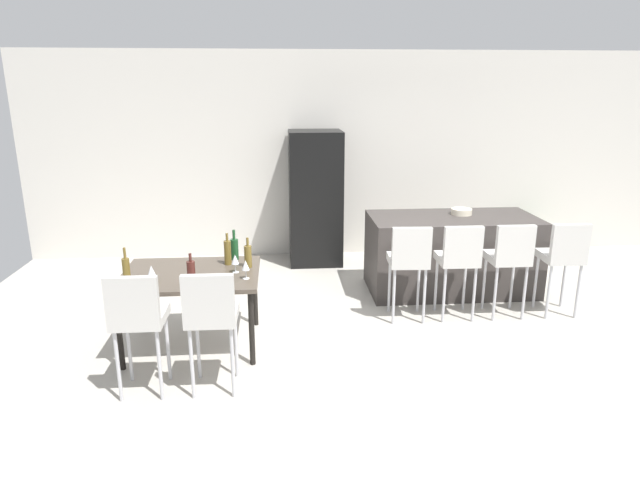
{
  "coord_description": "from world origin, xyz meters",
  "views": [
    {
      "loc": [
        -1.45,
        -5.05,
        2.42
      ],
      "look_at": [
        -1.01,
        0.44,
        0.85
      ],
      "focal_mm": 30.46,
      "sensor_mm": 36.0,
      "label": 1
    }
  ],
  "objects_px": {
    "wine_bottle_inner": "(234,249)",
    "bar_chair_left": "(409,258)",
    "wine_bottle_corner": "(126,271)",
    "wine_glass_end": "(246,266)",
    "potted_plant": "(533,234)",
    "kitchen_island": "(451,254)",
    "dining_chair_near": "(137,315)",
    "bar_chair_far": "(563,254)",
    "dining_table": "(191,280)",
    "wine_bottle_far": "(191,273)",
    "refrigerator": "(315,198)",
    "wine_glass_near": "(235,260)",
    "fruit_bowl": "(461,212)",
    "bar_chair_right": "(510,255)",
    "dining_chair_far": "(211,312)",
    "wine_bottle_left": "(228,252)",
    "wine_glass_right": "(151,271)",
    "wine_bottle_middle": "(248,256)",
    "bar_chair_middle": "(459,256)"
  },
  "relations": [
    {
      "from": "dining_table",
      "to": "fruit_bowl",
      "type": "height_order",
      "value": "fruit_bowl"
    },
    {
      "from": "bar_chair_left",
      "to": "wine_glass_end",
      "type": "height_order",
      "value": "bar_chair_left"
    },
    {
      "from": "dining_chair_far",
      "to": "wine_bottle_left",
      "type": "bearing_deg",
      "value": 87.41
    },
    {
      "from": "bar_chair_middle",
      "to": "wine_bottle_middle",
      "type": "relative_size",
      "value": 3.57
    },
    {
      "from": "wine_bottle_corner",
      "to": "wine_glass_end",
      "type": "relative_size",
      "value": 1.98
    },
    {
      "from": "bar_chair_far",
      "to": "kitchen_island",
      "type": "bearing_deg",
      "value": 137.9
    },
    {
      "from": "wine_glass_end",
      "to": "potted_plant",
      "type": "height_order",
      "value": "wine_glass_end"
    },
    {
      "from": "bar_chair_far",
      "to": "potted_plant",
      "type": "relative_size",
      "value": 1.82
    },
    {
      "from": "bar_chair_middle",
      "to": "refrigerator",
      "type": "height_order",
      "value": "refrigerator"
    },
    {
      "from": "dining_chair_near",
      "to": "fruit_bowl",
      "type": "bearing_deg",
      "value": 33.79
    },
    {
      "from": "wine_bottle_middle",
      "to": "wine_glass_end",
      "type": "xyz_separation_m",
      "value": [
        -0.01,
        -0.33,
        0.01
      ]
    },
    {
      "from": "potted_plant",
      "to": "wine_bottle_inner",
      "type": "bearing_deg",
      "value": -152.81
    },
    {
      "from": "dining_chair_near",
      "to": "wine_bottle_corner",
      "type": "bearing_deg",
      "value": 110.75
    },
    {
      "from": "wine_bottle_corner",
      "to": "wine_glass_end",
      "type": "bearing_deg",
      "value": 4.81
    },
    {
      "from": "dining_table",
      "to": "wine_bottle_far",
      "type": "distance_m",
      "value": 0.41
    },
    {
      "from": "wine_bottle_far",
      "to": "fruit_bowl",
      "type": "distance_m",
      "value": 3.45
    },
    {
      "from": "wine_glass_near",
      "to": "fruit_bowl",
      "type": "height_order",
      "value": "fruit_bowl"
    },
    {
      "from": "wine_bottle_inner",
      "to": "wine_bottle_middle",
      "type": "distance_m",
      "value": 0.29
    },
    {
      "from": "wine_bottle_corner",
      "to": "wine_glass_end",
      "type": "height_order",
      "value": "wine_bottle_corner"
    },
    {
      "from": "wine_bottle_inner",
      "to": "bar_chair_left",
      "type": "bearing_deg",
      "value": 1.39
    },
    {
      "from": "refrigerator",
      "to": "potted_plant",
      "type": "xyz_separation_m",
      "value": [
        3.19,
        -0.01,
        -0.59
      ]
    },
    {
      "from": "bar_chair_left",
      "to": "wine_bottle_far",
      "type": "height_order",
      "value": "bar_chair_left"
    },
    {
      "from": "kitchen_island",
      "to": "bar_chair_left",
      "type": "xyz_separation_m",
      "value": [
        -0.73,
        -0.85,
        0.24
      ]
    },
    {
      "from": "dining_chair_near",
      "to": "wine_bottle_left",
      "type": "xyz_separation_m",
      "value": [
        0.62,
        1.07,
        0.17
      ]
    },
    {
      "from": "wine_bottle_far",
      "to": "bar_chair_right",
      "type": "bearing_deg",
      "value": 13.72
    },
    {
      "from": "bar_chair_right",
      "to": "wine_bottle_left",
      "type": "xyz_separation_m",
      "value": [
        -2.93,
        -0.2,
        0.17
      ]
    },
    {
      "from": "wine_bottle_far",
      "to": "wine_glass_near",
      "type": "bearing_deg",
      "value": 43.71
    },
    {
      "from": "dining_chair_near",
      "to": "wine_bottle_far",
      "type": "bearing_deg",
      "value": 53.98
    },
    {
      "from": "wine_glass_right",
      "to": "kitchen_island",
      "type": "bearing_deg",
      "value": 25.76
    },
    {
      "from": "wine_glass_end",
      "to": "refrigerator",
      "type": "bearing_deg",
      "value": 73.19
    },
    {
      "from": "bar_chair_far",
      "to": "wine_glass_end",
      "type": "bearing_deg",
      "value": -169.38
    },
    {
      "from": "wine_bottle_left",
      "to": "wine_glass_right",
      "type": "bearing_deg",
      "value": -141.02
    },
    {
      "from": "bar_chair_far",
      "to": "dining_chair_far",
      "type": "xyz_separation_m",
      "value": [
        -3.56,
        -1.27,
        0.0
      ]
    },
    {
      "from": "bar_chair_far",
      "to": "dining_table",
      "type": "bearing_deg",
      "value": -173.76
    },
    {
      "from": "wine_bottle_middle",
      "to": "fruit_bowl",
      "type": "height_order",
      "value": "wine_bottle_middle"
    },
    {
      "from": "wine_glass_end",
      "to": "wine_bottle_corner",
      "type": "bearing_deg",
      "value": -175.19
    },
    {
      "from": "bar_chair_left",
      "to": "bar_chair_middle",
      "type": "relative_size",
      "value": 1.0
    },
    {
      "from": "bar_chair_far",
      "to": "wine_glass_right",
      "type": "height_order",
      "value": "bar_chair_far"
    },
    {
      "from": "refrigerator",
      "to": "dining_chair_near",
      "type": "bearing_deg",
      "value": -115.93
    },
    {
      "from": "refrigerator",
      "to": "wine_bottle_corner",
      "type": "bearing_deg",
      "value": -123.33
    },
    {
      "from": "wine_bottle_corner",
      "to": "wine_glass_right",
      "type": "relative_size",
      "value": 1.98
    },
    {
      "from": "bar_chair_far",
      "to": "wine_bottle_left",
      "type": "height_order",
      "value": "wine_bottle_left"
    },
    {
      "from": "fruit_bowl",
      "to": "potted_plant",
      "type": "relative_size",
      "value": 0.43
    },
    {
      "from": "refrigerator",
      "to": "wine_glass_near",
      "type": "bearing_deg",
      "value": -110.08
    },
    {
      "from": "wine_bottle_inner",
      "to": "potted_plant",
      "type": "relative_size",
      "value": 0.53
    },
    {
      "from": "wine_bottle_corner",
      "to": "dining_chair_far",
      "type": "bearing_deg",
      "value": -35.49
    },
    {
      "from": "kitchen_island",
      "to": "dining_chair_near",
      "type": "height_order",
      "value": "dining_chair_near"
    },
    {
      "from": "wine_bottle_corner",
      "to": "fruit_bowl",
      "type": "distance_m",
      "value": 3.91
    },
    {
      "from": "bar_chair_middle",
      "to": "wine_glass_near",
      "type": "relative_size",
      "value": 6.03
    },
    {
      "from": "bar_chair_right",
      "to": "dining_chair_far",
      "type": "xyz_separation_m",
      "value": [
        -2.97,
        -1.27,
        0.0
      ]
    }
  ]
}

